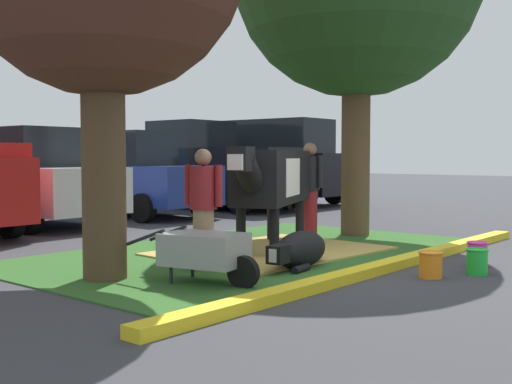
# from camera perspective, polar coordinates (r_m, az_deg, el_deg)

# --- Properties ---
(ground_plane) EXTENTS (80.00, 80.00, 0.00)m
(ground_plane) POSITION_cam_1_polar(r_m,az_deg,el_deg) (8.42, 6.00, -6.67)
(ground_plane) COLOR #38383D
(grass_island) EXTENTS (7.09, 4.24, 0.02)m
(grass_island) POSITION_cam_1_polar(r_m,az_deg,el_deg) (9.63, -0.28, -5.34)
(grass_island) COLOR #2D5B23
(grass_island) RESTS_ON ground
(curb_yellow) EXTENTS (8.29, 0.24, 0.12)m
(curb_yellow) POSITION_cam_1_polar(r_m,az_deg,el_deg) (8.35, 11.74, -6.38)
(curb_yellow) COLOR yellow
(curb_yellow) RESTS_ON ground
(hay_bedding) EXTENTS (3.35, 2.60, 0.04)m
(hay_bedding) POSITION_cam_1_polar(r_m,az_deg,el_deg) (9.58, 1.38, -5.30)
(hay_bedding) COLOR tan
(hay_bedding) RESTS_ON ground
(cow_holstein) EXTENTS (2.98, 1.67, 1.57)m
(cow_holstein) POSITION_cam_1_polar(r_m,az_deg,el_deg) (9.72, 1.34, 1.27)
(cow_holstein) COLOR black
(cow_holstein) RESTS_ON ground
(calf_lying) EXTENTS (1.33, 0.65, 0.48)m
(calf_lying) POSITION_cam_1_polar(r_m,az_deg,el_deg) (8.26, 3.91, -5.17)
(calf_lying) COLOR black
(calf_lying) RESTS_ON ground
(person_handler) EXTENTS (0.34, 0.52, 1.53)m
(person_handler) POSITION_cam_1_polar(r_m,az_deg,el_deg) (7.99, -4.71, -1.29)
(person_handler) COLOR #9E7F5B
(person_handler) RESTS_ON ground
(person_visitor_near) EXTENTS (0.34, 0.53, 1.67)m
(person_visitor_near) POSITION_cam_1_polar(r_m,az_deg,el_deg) (11.18, 4.82, 0.43)
(person_visitor_near) COLOR maroon
(person_visitor_near) RESTS_ON ground
(wheelbarrow) EXTENTS (0.82, 1.62, 0.63)m
(wheelbarrow) POSITION_cam_1_polar(r_m,az_deg,el_deg) (7.22, -4.46, -5.21)
(wheelbarrow) COLOR gray
(wheelbarrow) RESTS_ON ground
(bucket_orange) EXTENTS (0.29, 0.29, 0.31)m
(bucket_orange) POSITION_cam_1_polar(r_m,az_deg,el_deg) (7.91, 15.27, -6.21)
(bucket_orange) COLOR orange
(bucket_orange) RESTS_ON ground
(bucket_green) EXTENTS (0.27, 0.27, 0.32)m
(bucket_green) POSITION_cam_1_polar(r_m,az_deg,el_deg) (8.29, 19.07, -5.82)
(bucket_green) COLOR green
(bucket_green) RESTS_ON ground
(bucket_pink) EXTENTS (0.27, 0.27, 0.33)m
(bucket_pink) POSITION_cam_1_polar(r_m,az_deg,el_deg) (8.86, 19.08, -5.21)
(bucket_pink) COLOR #EA3893
(bucket_pink) RESTS_ON ground
(hatchback_white) EXTENTS (2.08, 4.43, 2.02)m
(hatchback_white) POSITION_cam_1_polar(r_m,az_deg,el_deg) (14.12, -19.47, 1.17)
(hatchback_white) COLOR silver
(hatchback_white) RESTS_ON ground
(sedan_blue) EXTENTS (2.08, 4.43, 2.02)m
(sedan_blue) POSITION_cam_1_polar(r_m,az_deg,el_deg) (15.66, -10.98, 1.49)
(sedan_blue) COLOR navy
(sedan_blue) RESTS_ON ground
(pickup_truck_black) EXTENTS (2.29, 5.43, 2.42)m
(pickup_truck_black) POSITION_cam_1_polar(r_m,az_deg,el_deg) (17.68, -3.82, 2.15)
(pickup_truck_black) COLOR black
(pickup_truck_black) RESTS_ON ground
(suv_black) EXTENTS (2.18, 4.63, 2.52)m
(suv_black) POSITION_cam_1_polar(r_m,az_deg,el_deg) (19.39, 1.77, 2.71)
(suv_black) COLOR black
(suv_black) RESTS_ON ground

